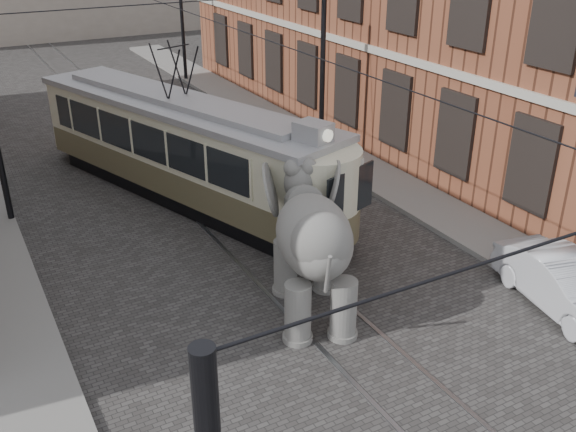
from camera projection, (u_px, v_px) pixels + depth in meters
ground at (271, 265)px, 16.92m from camera, size 120.00×120.00×0.00m
tram_rails at (271, 264)px, 16.92m from camera, size 1.54×80.00×0.02m
sidewalk_right at (446, 215)px, 19.50m from camera, size 2.00×60.00×0.15m
sidewalk_left at (7, 333)px, 14.06m from camera, size 2.00×60.00×0.15m
catenary at (188, 108)px, 19.49m from camera, size 11.00×30.20×6.00m
tram at (179, 125)px, 19.92m from camera, size 6.31×12.37×4.85m
elephant at (314, 254)px, 14.26m from camera, size 4.42×5.73×3.10m
parked_car at (565, 284)px, 14.82m from camera, size 2.10×4.09×1.29m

